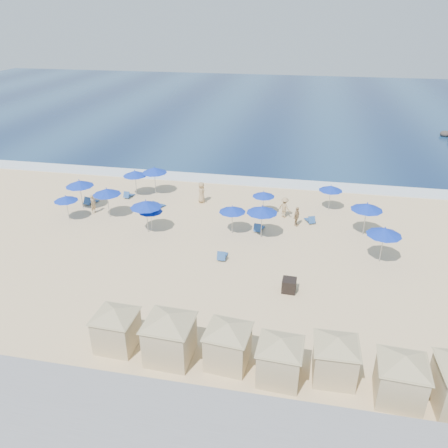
% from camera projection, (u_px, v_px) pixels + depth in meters
% --- Properties ---
extents(ground, '(160.00, 160.00, 0.00)m').
position_uv_depth(ground, '(213.00, 260.00, 29.72)').
color(ground, beige).
rests_on(ground, ground).
extents(ocean, '(160.00, 80.00, 0.06)m').
position_uv_depth(ocean, '(279.00, 105.00, 78.13)').
color(ocean, '#0D254B').
rests_on(ocean, ground).
extents(surf_line, '(160.00, 2.50, 0.08)m').
position_uv_depth(surf_line, '(247.00, 181.00, 43.35)').
color(surf_line, white).
rests_on(surf_line, ground).
extents(seawall, '(160.00, 6.10, 1.22)m').
position_uv_depth(seawall, '(142.00, 416.00, 17.55)').
color(seawall, gray).
rests_on(seawall, ground).
extents(trash_bin, '(0.86, 0.86, 0.83)m').
position_uv_depth(trash_bin, '(289.00, 285.00, 26.28)').
color(trash_bin, black).
rests_on(trash_bin, ground).
extents(cabana_0, '(4.10, 4.10, 2.57)m').
position_uv_depth(cabana_0, '(116.00, 322.00, 21.52)').
color(cabana_0, '#C5B087').
rests_on(cabana_0, ground).
extents(cabana_1, '(4.61, 4.61, 2.89)m').
position_uv_depth(cabana_1, '(169.00, 330.00, 20.73)').
color(cabana_1, '#C5B087').
rests_on(cabana_1, ground).
extents(cabana_2, '(4.15, 4.15, 2.62)m').
position_uv_depth(cabana_2, '(228.00, 338.00, 20.45)').
color(cabana_2, '#C5B087').
rests_on(cabana_2, ground).
extents(cabana_3, '(4.10, 4.10, 2.58)m').
position_uv_depth(cabana_3, '(280.00, 353.00, 19.59)').
color(cabana_3, '#C5B087').
rests_on(cabana_3, ground).
extents(cabana_4, '(4.10, 4.10, 2.57)m').
position_uv_depth(cabana_4, '(336.00, 352.00, 19.65)').
color(cabana_4, '#C5B087').
rests_on(cabana_4, ground).
extents(cabana_5, '(4.24, 4.24, 2.66)m').
position_uv_depth(cabana_5, '(402.00, 372.00, 18.51)').
color(cabana_5, '#C5B087').
rests_on(cabana_5, ground).
extents(umbrella_0, '(2.34, 2.34, 2.66)m').
position_uv_depth(umbrella_0, '(79.00, 183.00, 36.44)').
color(umbrella_0, '#A5A8AD').
rests_on(umbrella_0, ground).
extents(umbrella_1, '(2.27, 2.27, 2.59)m').
position_uv_depth(umbrella_1, '(107.00, 192.00, 34.96)').
color(umbrella_1, '#A5A8AD').
rests_on(umbrella_1, ground).
extents(umbrella_2, '(2.18, 2.18, 2.48)m').
position_uv_depth(umbrella_2, '(135.00, 173.00, 39.17)').
color(umbrella_2, '#A5A8AD').
rests_on(umbrella_2, ground).
extents(umbrella_3, '(2.37, 2.37, 2.70)m').
position_uv_depth(umbrella_3, '(146.00, 204.00, 32.47)').
color(umbrella_3, '#A5A8AD').
rests_on(umbrella_3, ground).
extents(umbrella_4, '(2.32, 2.32, 2.64)m').
position_uv_depth(umbrella_4, '(154.00, 170.00, 39.50)').
color(umbrella_4, '#A5A8AD').
rests_on(umbrella_4, ground).
extents(umbrella_5, '(1.84, 1.84, 2.10)m').
position_uv_depth(umbrella_5, '(150.00, 209.00, 32.85)').
color(umbrella_5, '#A5A8AD').
rests_on(umbrella_5, ground).
extents(umbrella_6, '(2.02, 2.02, 2.30)m').
position_uv_depth(umbrella_6, '(232.00, 209.00, 32.47)').
color(umbrella_6, '#A5A8AD').
rests_on(umbrella_6, ground).
extents(umbrella_7, '(1.85, 1.85, 2.10)m').
position_uv_depth(umbrella_7, '(264.00, 194.00, 35.58)').
color(umbrella_7, '#A5A8AD').
rests_on(umbrella_7, ground).
extents(umbrella_8, '(2.30, 2.30, 2.62)m').
position_uv_depth(umbrella_8, '(262.00, 210.00, 31.72)').
color(umbrella_8, '#A5A8AD').
rests_on(umbrella_8, ground).
extents(umbrella_9, '(1.98, 1.98, 2.26)m').
position_uv_depth(umbrella_9, '(331.00, 188.00, 36.40)').
color(umbrella_9, '#A5A8AD').
rests_on(umbrella_9, ground).
extents(umbrella_10, '(2.35, 2.35, 2.68)m').
position_uv_depth(umbrella_10, '(367.00, 207.00, 32.08)').
color(umbrella_10, '#A5A8AD').
rests_on(umbrella_10, ground).
extents(umbrella_11, '(2.32, 2.32, 2.64)m').
position_uv_depth(umbrella_11, '(385.00, 232.00, 28.55)').
color(umbrella_11, '#A5A8AD').
rests_on(umbrella_11, ground).
extents(umbrella_12, '(1.90, 1.90, 2.16)m').
position_uv_depth(umbrella_12, '(66.00, 198.00, 34.63)').
color(umbrella_12, '#A5A8AD').
rests_on(umbrella_12, ground).
extents(beach_chair_0, '(0.94, 1.51, 0.77)m').
position_uv_depth(beach_chair_0, '(90.00, 201.00, 38.21)').
color(beach_chair_0, '#275192').
rests_on(beach_chair_0, ground).
extents(beach_chair_1, '(0.72, 1.31, 0.68)m').
position_uv_depth(beach_chair_1, '(128.00, 195.00, 39.56)').
color(beach_chair_1, '#275192').
rests_on(beach_chair_1, ground).
extents(beach_chair_2, '(1.06, 1.43, 0.72)m').
position_uv_depth(beach_chair_2, '(158.00, 205.00, 37.42)').
color(beach_chair_2, '#275192').
rests_on(beach_chair_2, ground).
extents(beach_chair_3, '(0.59, 1.29, 0.71)m').
position_uv_depth(beach_chair_3, '(222.00, 255.00, 29.81)').
color(beach_chair_3, '#275192').
rests_on(beach_chair_3, ground).
extents(beach_chair_4, '(0.79, 1.40, 0.73)m').
position_uv_depth(beach_chair_4, '(259.00, 228.00, 33.59)').
color(beach_chair_4, '#275192').
rests_on(beach_chair_4, ground).
extents(beach_chair_5, '(0.95, 1.33, 0.67)m').
position_uv_depth(beach_chair_5, '(310.00, 220.00, 34.90)').
color(beach_chair_5, '#275192').
rests_on(beach_chair_5, ground).
extents(beachgoer_0, '(0.48, 0.65, 1.63)m').
position_uv_depth(beachgoer_0, '(93.00, 204.00, 36.30)').
color(beachgoer_0, tan).
rests_on(beachgoer_0, ground).
extents(beachgoer_1, '(0.70, 1.00, 1.58)m').
position_uv_depth(beachgoer_1, '(297.00, 216.00, 34.16)').
color(beachgoer_1, tan).
rests_on(beachgoer_1, ground).
extents(beachgoer_2, '(1.28, 1.17, 1.73)m').
position_uv_depth(beachgoer_2, '(285.00, 207.00, 35.52)').
color(beachgoer_2, tan).
rests_on(beachgoer_2, ground).
extents(beachgoer_3, '(0.88, 1.07, 1.87)m').
position_uv_depth(beachgoer_3, '(202.00, 192.00, 38.27)').
color(beachgoer_3, tan).
rests_on(beachgoer_3, ground).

